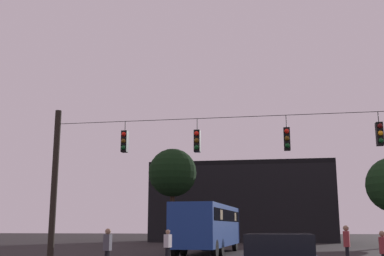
{
  "coord_description": "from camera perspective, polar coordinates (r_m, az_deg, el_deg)",
  "views": [
    {
      "loc": [
        1.27,
        -6.05,
        1.7
      ],
      "look_at": [
        -1.95,
        12.25,
        5.54
      ],
      "focal_mm": 44.67,
      "sensor_mm": 36.0,
      "label": 1
    }
  ],
  "objects": [
    {
      "name": "tree_behind_building",
      "position": [
        44.22,
        -2.34,
        -5.4
      ],
      "size": [
        4.43,
        4.43,
        8.77
      ],
      "color": "#2D2116",
      "rests_on": "ground"
    },
    {
      "name": "pedestrian_crossing_right",
      "position": [
        18.3,
        21.89,
        -13.46
      ],
      "size": [
        0.27,
        0.38,
        1.55
      ],
      "color": "black",
      "rests_on": "ground"
    },
    {
      "name": "overhead_signal_span",
      "position": [
        20.07,
        6.3,
        -5.06
      ],
      "size": [
        17.19,
        0.44,
        6.91
      ],
      "color": "black",
      "rests_on": "ground"
    },
    {
      "name": "pedestrian_crossing_center",
      "position": [
        21.38,
        18.0,
        -13.01
      ],
      "size": [
        0.31,
        0.4,
        1.74
      ],
      "color": "black",
      "rests_on": "ground"
    },
    {
      "name": "corner_building",
      "position": [
        55.76,
        6.06,
        -8.84
      ],
      "size": [
        20.24,
        8.07,
        8.77
      ],
      "color": "black",
      "rests_on": "ground"
    },
    {
      "name": "city_bus",
      "position": [
        30.98,
        2.02,
        -11.35
      ],
      "size": [
        3.03,
        11.11,
        3.0
      ],
      "color": "navy",
      "rests_on": "ground"
    },
    {
      "name": "pedestrian_near_bus",
      "position": [
        22.08,
        -2.92,
        -13.8
      ],
      "size": [
        0.31,
        0.4,
        1.56
      ],
      "color": "black",
      "rests_on": "ground"
    },
    {
      "name": "ground_plane",
      "position": [
        30.63,
        7.83,
        -14.74
      ],
      "size": [
        168.0,
        168.0,
        0.0
      ],
      "primitive_type": "plane",
      "color": "black",
      "rests_on": "ground"
    },
    {
      "name": "pedestrian_crossing_left",
      "position": [
        18.79,
        -10.07,
        -13.89
      ],
      "size": [
        0.25,
        0.37,
        1.62
      ],
      "color": "black",
      "rests_on": "ground"
    }
  ]
}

